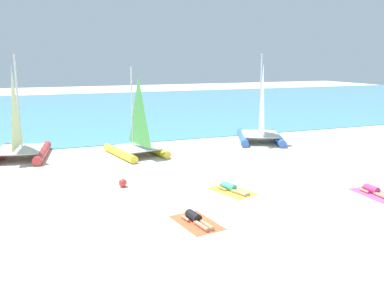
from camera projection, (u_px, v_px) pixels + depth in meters
name	position (u px, v px, depth m)	size (l,w,h in m)	color
ground_plane	(165.00, 150.00, 24.23)	(120.00, 120.00, 0.00)	beige
ocean_water	(101.00, 108.00, 44.72)	(120.00, 40.00, 0.05)	#4C9EB7
sailboat_yellow	(137.00, 142.00, 22.80)	(3.07, 4.11, 4.84)	yellow
sailboat_blue	(260.00, 129.00, 26.50)	(4.22, 5.00, 5.55)	blue
sailboat_red	(19.00, 143.00, 22.02)	(3.31, 4.58, 5.49)	#CC3838
towel_left	(197.00, 223.00, 13.48)	(1.10, 1.90, 0.01)	#EA5933
sunbather_left	(196.00, 218.00, 13.51)	(0.63, 1.57, 0.30)	black
towel_middle	(232.00, 191.00, 16.67)	(1.10, 1.90, 0.01)	yellow
sunbather_middle	(231.00, 188.00, 16.69)	(0.84, 1.54, 0.30)	#3FB28C
towel_right	(375.00, 194.00, 16.30)	(1.10, 1.90, 0.01)	#D84C99
sunbather_right	(374.00, 191.00, 16.33)	(0.55, 1.56, 0.30)	#D83372
beach_ball	(123.00, 183.00, 17.22)	(0.34, 0.34, 0.34)	red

